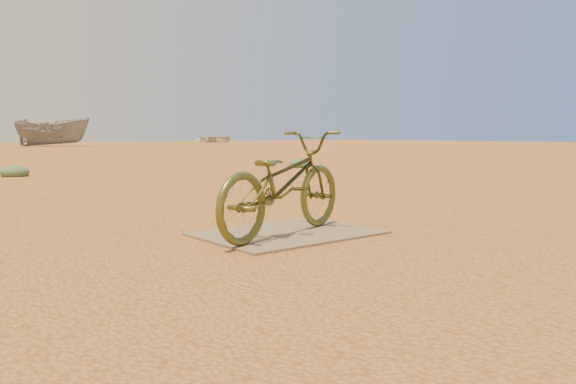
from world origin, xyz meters
TOP-DOWN VIEW (x-y plane):
  - ground at (0.00, 0.00)m, footprint 120.00×120.00m
  - plywood_board at (-0.53, 0.12)m, footprint 1.60×1.16m
  - bicycle at (-0.65, 0.04)m, footprint 1.91×1.12m
  - boat_mid_right at (8.92, 40.17)m, footprint 5.73×4.91m
  - boat_far_right at (28.80, 49.20)m, footprint 4.01×5.17m
  - kale_a at (-0.74, 9.53)m, footprint 0.60×0.60m
  - kale_b at (6.31, 8.12)m, footprint 0.59×0.59m

SIDE VIEW (x-z plane):
  - ground at x=0.00m, z-range 0.00..0.00m
  - kale_a at x=-0.74m, z-range -0.17..0.17m
  - kale_b at x=6.31m, z-range -0.16..0.16m
  - plywood_board at x=-0.53m, z-range 0.00..0.02m
  - boat_far_right at x=28.80m, z-range 0.00..0.99m
  - bicycle at x=-0.65m, z-range 0.02..0.97m
  - boat_mid_right at x=8.92m, z-range 0.00..2.15m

